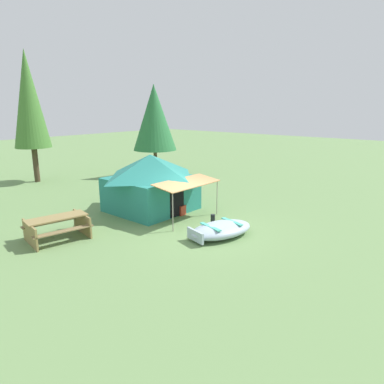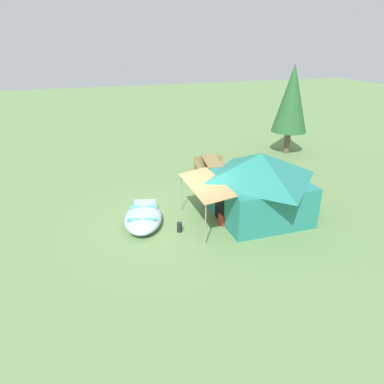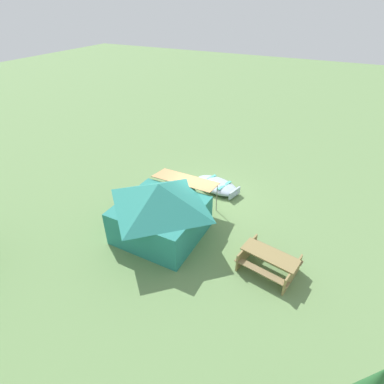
{
  "view_description": "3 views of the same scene",
  "coord_description": "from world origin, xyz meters",
  "px_view_note": "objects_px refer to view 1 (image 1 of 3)",
  "views": [
    {
      "loc": [
        -9.19,
        -7.41,
        4.24
      ],
      "look_at": [
        0.17,
        0.32,
        1.23
      ],
      "focal_mm": 32.52,
      "sensor_mm": 36.0,
      "label": 1
    },
    {
      "loc": [
        10.65,
        -3.16,
        5.85
      ],
      "look_at": [
        -0.06,
        0.55,
        0.99
      ],
      "focal_mm": 33.32,
      "sensor_mm": 36.0,
      "label": 2
    },
    {
      "loc": [
        -4.71,
        10.52,
        8.02
      ],
      "look_at": [
        0.29,
        0.63,
        0.79
      ],
      "focal_mm": 28.42,
      "sensor_mm": 36.0,
      "label": 3
    }
  ],
  "objects_px": {
    "beached_rowboat": "(221,229)",
    "pine_tree_far_center": "(29,100)",
    "picnic_table": "(57,225)",
    "cooler_box": "(179,210)",
    "pine_tree_back_right": "(154,118)",
    "fuel_can": "(213,219)",
    "canvas_cabin_tent": "(151,182)"
  },
  "relations": [
    {
      "from": "pine_tree_far_center",
      "to": "fuel_can",
      "type": "bearing_deg",
      "value": -87.55
    },
    {
      "from": "pine_tree_back_right",
      "to": "pine_tree_far_center",
      "type": "bearing_deg",
      "value": 145.54
    },
    {
      "from": "canvas_cabin_tent",
      "to": "cooler_box",
      "type": "relative_size",
      "value": 8.51
    },
    {
      "from": "fuel_can",
      "to": "pine_tree_far_center",
      "type": "distance_m",
      "value": 12.94
    },
    {
      "from": "picnic_table",
      "to": "pine_tree_far_center",
      "type": "distance_m",
      "value": 10.82
    },
    {
      "from": "cooler_box",
      "to": "pine_tree_back_right",
      "type": "distance_m",
      "value": 9.0
    },
    {
      "from": "beached_rowboat",
      "to": "fuel_can",
      "type": "xyz_separation_m",
      "value": [
        0.92,
        1.01,
        -0.08
      ]
    },
    {
      "from": "picnic_table",
      "to": "fuel_can",
      "type": "distance_m",
      "value": 5.42
    },
    {
      "from": "canvas_cabin_tent",
      "to": "picnic_table",
      "type": "xyz_separation_m",
      "value": [
        -4.26,
        -0.02,
        -0.74
      ]
    },
    {
      "from": "pine_tree_back_right",
      "to": "picnic_table",
      "type": "bearing_deg",
      "value": -151.45
    },
    {
      "from": "picnic_table",
      "to": "fuel_can",
      "type": "xyz_separation_m",
      "value": [
        4.52,
        -2.98,
        -0.3
      ]
    },
    {
      "from": "beached_rowboat",
      "to": "pine_tree_far_center",
      "type": "distance_m",
      "value": 13.87
    },
    {
      "from": "canvas_cabin_tent",
      "to": "pine_tree_far_center",
      "type": "distance_m",
      "value": 9.77
    },
    {
      "from": "beached_rowboat",
      "to": "pine_tree_back_right",
      "type": "xyz_separation_m",
      "value": [
        6.1,
        9.26,
        3.31
      ]
    },
    {
      "from": "canvas_cabin_tent",
      "to": "picnic_table",
      "type": "bearing_deg",
      "value": -179.77
    },
    {
      "from": "pine_tree_far_center",
      "to": "pine_tree_back_right",
      "type": "bearing_deg",
      "value": -34.46
    },
    {
      "from": "picnic_table",
      "to": "cooler_box",
      "type": "xyz_separation_m",
      "value": [
        4.53,
        -1.28,
        -0.28
      ]
    },
    {
      "from": "cooler_box",
      "to": "beached_rowboat",
      "type": "bearing_deg",
      "value": -109.02
    },
    {
      "from": "pine_tree_back_right",
      "to": "pine_tree_far_center",
      "type": "relative_size",
      "value": 0.76
    },
    {
      "from": "beached_rowboat",
      "to": "pine_tree_far_center",
      "type": "bearing_deg",
      "value": 88.24
    },
    {
      "from": "fuel_can",
      "to": "canvas_cabin_tent",
      "type": "bearing_deg",
      "value": 94.81
    },
    {
      "from": "cooler_box",
      "to": "pine_tree_far_center",
      "type": "xyz_separation_m",
      "value": [
        -0.53,
        10.46,
        4.38
      ]
    },
    {
      "from": "cooler_box",
      "to": "canvas_cabin_tent",
      "type": "bearing_deg",
      "value": 101.49
    },
    {
      "from": "beached_rowboat",
      "to": "fuel_can",
      "type": "bearing_deg",
      "value": 47.6
    },
    {
      "from": "beached_rowboat",
      "to": "pine_tree_back_right",
      "type": "height_order",
      "value": "pine_tree_back_right"
    },
    {
      "from": "canvas_cabin_tent",
      "to": "cooler_box",
      "type": "height_order",
      "value": "canvas_cabin_tent"
    },
    {
      "from": "beached_rowboat",
      "to": "canvas_cabin_tent",
      "type": "height_order",
      "value": "canvas_cabin_tent"
    },
    {
      "from": "pine_tree_far_center",
      "to": "cooler_box",
      "type": "bearing_deg",
      "value": -87.1
    },
    {
      "from": "fuel_can",
      "to": "pine_tree_back_right",
      "type": "distance_m",
      "value": 10.31
    },
    {
      "from": "cooler_box",
      "to": "pine_tree_far_center",
      "type": "height_order",
      "value": "pine_tree_far_center"
    },
    {
      "from": "canvas_cabin_tent",
      "to": "cooler_box",
      "type": "distance_m",
      "value": 1.67
    },
    {
      "from": "picnic_table",
      "to": "pine_tree_back_right",
      "type": "height_order",
      "value": "pine_tree_back_right"
    }
  ]
}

